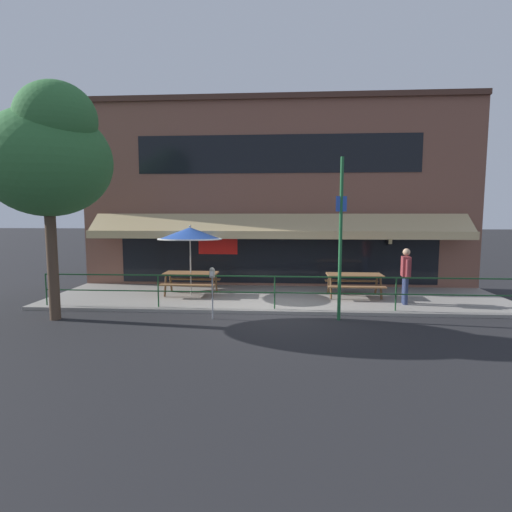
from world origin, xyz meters
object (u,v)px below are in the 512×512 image
(street_sign_pole, at_px, (340,238))
(street_tree_curbside, at_px, (49,155))
(picnic_table_left, at_px, (191,277))
(patio_umbrella_left, at_px, (190,234))
(pedestrian_walking, at_px, (406,273))
(picnic_table_centre, at_px, (354,279))
(parking_meter_near, at_px, (212,277))

(street_sign_pole, bearing_deg, street_tree_curbside, -176.13)
(picnic_table_left, distance_m, street_tree_curbside, 5.63)
(patio_umbrella_left, height_order, pedestrian_walking, patio_umbrella_left)
(street_sign_pole, bearing_deg, patio_umbrella_left, 151.47)
(picnic_table_left, height_order, picnic_table_centre, same)
(parking_meter_near, distance_m, street_sign_pole, 3.59)
(pedestrian_walking, bearing_deg, patio_umbrella_left, 172.69)
(picnic_table_centre, xyz_separation_m, street_tree_curbside, (-8.43, -3.09, 3.67))
(street_sign_pole, height_order, street_tree_curbside, street_tree_curbside)
(picnic_table_left, xyz_separation_m, pedestrian_walking, (6.85, -0.92, 0.35))
(picnic_table_centre, relative_size, parking_meter_near, 1.27)
(picnic_table_left, bearing_deg, patio_umbrella_left, -90.00)
(parking_meter_near, relative_size, street_tree_curbside, 0.23)
(parking_meter_near, xyz_separation_m, street_sign_pole, (3.42, 0.12, 1.07))
(pedestrian_walking, height_order, parking_meter_near, pedestrian_walking)
(picnic_table_left, distance_m, patio_umbrella_left, 1.47)
(parking_meter_near, bearing_deg, picnic_table_left, 114.23)
(picnic_table_centre, bearing_deg, street_sign_pole, -108.29)
(picnic_table_centre, height_order, parking_meter_near, parking_meter_near)
(patio_umbrella_left, distance_m, parking_meter_near, 3.08)
(picnic_table_left, height_order, patio_umbrella_left, patio_umbrella_left)
(street_sign_pole, xyz_separation_m, street_tree_curbside, (-7.58, -0.51, 2.16))
(patio_umbrella_left, height_order, parking_meter_near, patio_umbrella_left)
(picnic_table_left, bearing_deg, picnic_table_centre, 0.17)
(picnic_table_centre, bearing_deg, patio_umbrella_left, -179.38)
(patio_umbrella_left, height_order, street_sign_pole, street_sign_pole)
(picnic_table_left, relative_size, street_tree_curbside, 0.29)
(pedestrian_walking, distance_m, parking_meter_near, 5.91)
(pedestrian_walking, bearing_deg, street_sign_pole, -143.63)
(picnic_table_left, bearing_deg, parking_meter_near, -65.77)
(street_sign_pole, bearing_deg, picnic_table_centre, 71.71)
(picnic_table_centre, bearing_deg, street_tree_curbside, -159.90)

